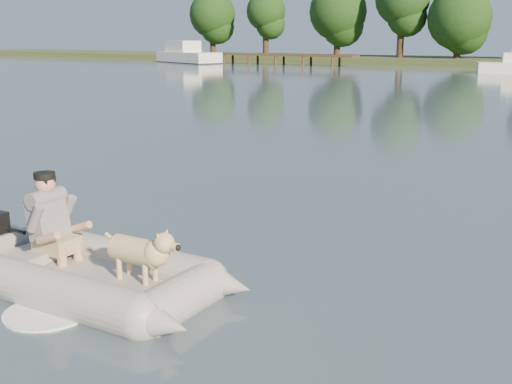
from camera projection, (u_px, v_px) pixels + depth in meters
The scene contains 6 objects.
water at pixel (124, 291), 7.68m from camera, with size 160.00×160.00×0.00m, color #4E5F69.
dock at pixel (271, 59), 63.91m from camera, with size 18.00×2.00×1.04m, color #4C331E, non-canonical shape.
dinghy at pixel (89, 240), 7.59m from camera, with size 4.59×2.82×1.44m, color #9D9C98, non-canonical shape.
man at pixel (49, 215), 7.95m from camera, with size 0.76×0.65×1.12m, color slate, non-canonical shape.
dog at pixel (136, 255), 7.32m from camera, with size 0.97×0.35×0.65m, color tan, non-canonical shape.
cabin_cruiser at pixel (188, 52), 66.96m from camera, with size 8.71×3.11×2.70m, color white, non-canonical shape.
Camera 1 is at (4.91, -5.45, 3.00)m, focal length 45.00 mm.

